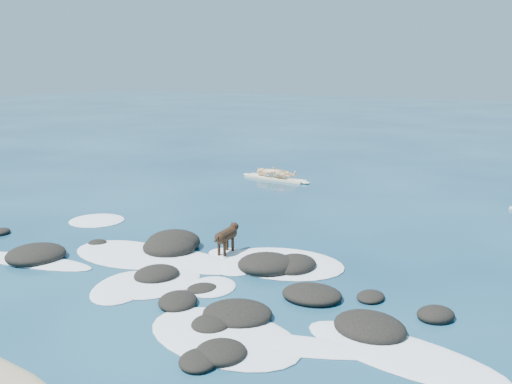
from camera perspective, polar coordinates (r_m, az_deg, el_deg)
The scene contains 5 objects.
ground at distance 14.89m, azimuth -5.06°, elevation -6.60°, with size 160.00×160.00×0.00m, color #0A2642.
reef_rocks at distance 13.58m, azimuth -5.34°, elevation -7.99°, with size 13.35×6.50×0.62m.
breaking_foam at distance 13.73m, azimuth -7.79°, elevation -8.29°, with size 16.00×6.76×0.12m.
standing_surfer_rig at distance 24.91m, azimuth 1.96°, elevation 3.02°, with size 3.52×0.86×2.00m.
dog at distance 14.97m, azimuth -2.92°, elevation -4.31°, with size 0.40×1.27×0.81m.
Camera 1 is at (8.45, -11.27, 4.82)m, focal length 40.00 mm.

